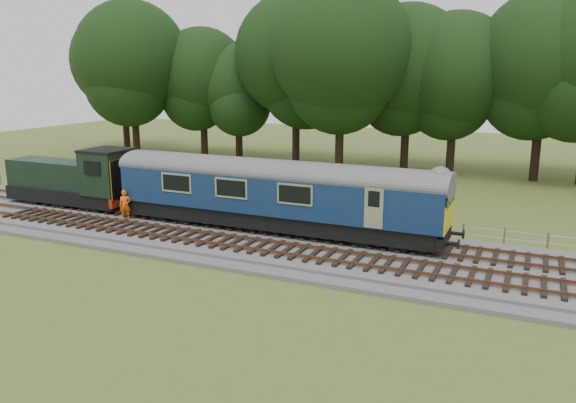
% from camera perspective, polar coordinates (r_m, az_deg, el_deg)
% --- Properties ---
extents(ground, '(120.00, 120.00, 0.00)m').
position_cam_1_polar(ground, '(28.45, -0.12, -4.62)').
color(ground, '#526525').
rests_on(ground, ground).
extents(ballast, '(70.00, 7.00, 0.35)m').
position_cam_1_polar(ballast, '(28.40, -0.12, -4.28)').
color(ballast, '#4C4C4F').
rests_on(ballast, ground).
extents(track_north, '(67.20, 2.40, 0.21)m').
position_cam_1_polar(track_north, '(29.55, 1.00, -3.10)').
color(track_north, black).
rests_on(track_north, ballast).
extents(track_south, '(67.20, 2.40, 0.21)m').
position_cam_1_polar(track_south, '(26.94, -1.54, -4.73)').
color(track_south, black).
rests_on(track_south, ballast).
extents(fence, '(64.00, 0.12, 1.00)m').
position_cam_1_polar(fence, '(32.43, 3.17, -2.39)').
color(fence, '#6B6054').
rests_on(fence, ground).
extents(tree_line, '(70.00, 8.00, 18.00)m').
position_cam_1_polar(tree_line, '(48.77, 10.64, 2.69)').
color(tree_line, black).
rests_on(tree_line, ground).
extents(dmu_railcar, '(18.05, 2.86, 3.88)m').
position_cam_1_polar(dmu_railcar, '(29.56, -1.39, 1.29)').
color(dmu_railcar, black).
rests_on(dmu_railcar, ground).
extents(shunter_loco, '(8.91, 2.60, 3.38)m').
position_cam_1_polar(shunter_loco, '(37.76, -20.82, 2.06)').
color(shunter_loco, black).
rests_on(shunter_loco, ground).
extents(worker, '(0.76, 0.71, 1.74)m').
position_cam_1_polar(worker, '(33.22, -16.22, -0.36)').
color(worker, '#FF600D').
rests_on(worker, ballast).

